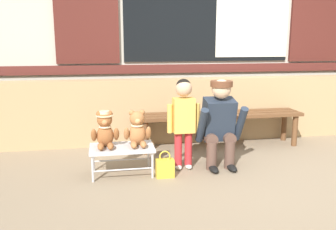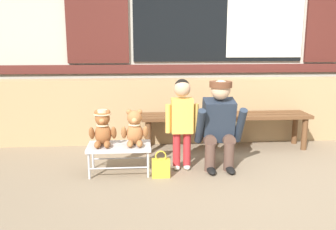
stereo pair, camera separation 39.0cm
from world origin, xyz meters
name	(u,v)px [view 1 (the left image)]	position (x,y,z in m)	size (l,w,h in m)	color
ground_plane	(257,176)	(0.00, 0.00, 0.00)	(60.00, 60.00, 0.00)	#84725B
brick_low_wall	(215,109)	(0.00, 1.43, 0.42)	(7.34, 0.25, 0.85)	tan
shop_facade	(207,10)	(0.00, 1.94, 1.77)	(7.49, 0.26, 3.53)	#B7B2A3
wooden_bench_long	(220,118)	(-0.05, 1.06, 0.37)	(2.10, 0.40, 0.44)	brown
small_display_bench	(122,149)	(-1.34, 0.29, 0.27)	(0.64, 0.36, 0.30)	#BCBCC1
teddy_bear_with_hat	(105,130)	(-1.50, 0.29, 0.47)	(0.28, 0.27, 0.36)	#93562D
teddy_bear_plain	(137,130)	(-1.18, 0.29, 0.46)	(0.28, 0.26, 0.36)	#A86B3D
child_standing	(184,114)	(-0.69, 0.35, 0.59)	(0.35, 0.18, 0.96)	#B7282D
adult_crouching	(220,123)	(-0.29, 0.35, 0.48)	(0.50, 0.49, 0.95)	brown
handbag_on_ground	(165,168)	(-0.92, 0.14, 0.10)	(0.18, 0.11, 0.27)	gold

